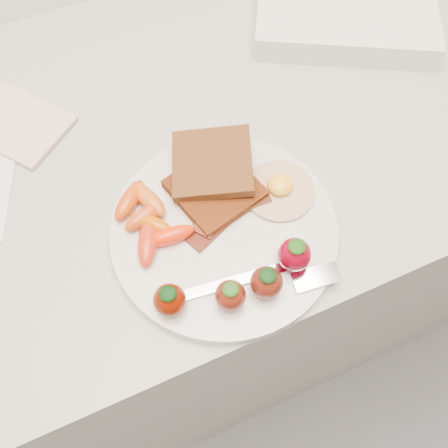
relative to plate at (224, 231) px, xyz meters
name	(u,v)px	position (x,y,z in m)	size (l,w,h in m)	color
counter	(195,261)	(0.00, 0.17, -0.46)	(2.00, 0.60, 0.90)	gray
plate	(224,231)	(0.00, 0.00, 0.00)	(0.27, 0.27, 0.02)	beige
toast_lower	(215,189)	(0.01, 0.05, 0.02)	(0.09, 0.09, 0.01)	#4A1708
toast_upper	(212,163)	(0.02, 0.08, 0.03)	(0.10, 0.10, 0.01)	black
fried_egg	(279,189)	(0.08, 0.02, 0.01)	(0.10, 0.10, 0.02)	beige
bacon_strips	(225,210)	(0.01, 0.02, 0.01)	(0.12, 0.09, 0.01)	#380809
baby_carrots	(148,219)	(-0.08, 0.04, 0.02)	(0.09, 0.12, 0.02)	#C04212
strawberries	(244,281)	(-0.01, -0.08, 0.03)	(0.18, 0.06, 0.05)	#5D0E00
fork	(270,280)	(0.02, -0.08, 0.01)	(0.18, 0.06, 0.00)	silver
notepad	(14,123)	(-0.19, 0.27, 0.00)	(0.10, 0.14, 0.01)	beige
appliance	(345,6)	(0.32, 0.27, 0.01)	(0.26, 0.21, 0.04)	silver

